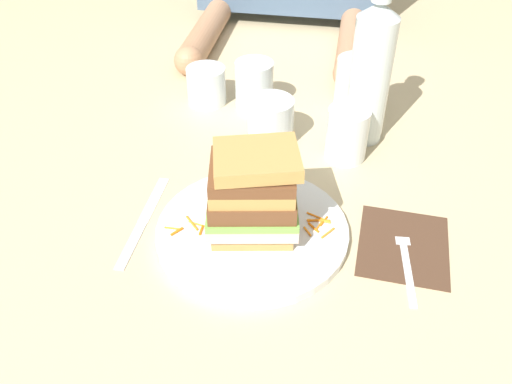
{
  "coord_description": "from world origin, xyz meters",
  "views": [
    {
      "loc": [
        0.1,
        -0.58,
        0.54
      ],
      "look_at": [
        -0.01,
        0.0,
        0.05
      ],
      "focal_mm": 37.99,
      "sensor_mm": 36.0,
      "label": 1
    }
  ],
  "objects_px": {
    "main_plate": "(252,231)",
    "juice_glass": "(347,136)",
    "water_bottle": "(371,72)",
    "empty_tumbler_0": "(206,85)",
    "napkin_dark": "(403,245)",
    "knife": "(142,222)",
    "fork": "(406,255)",
    "empty_tumbler_2": "(254,86)",
    "empty_tumbler_1": "(271,121)",
    "empty_tumbler_3": "(356,83)",
    "sandwich": "(252,193)"
  },
  "relations": [
    {
      "from": "juice_glass",
      "to": "empty_tumbler_2",
      "type": "relative_size",
      "value": 0.96
    },
    {
      "from": "knife",
      "to": "empty_tumbler_1",
      "type": "height_order",
      "value": "empty_tumbler_1"
    },
    {
      "from": "napkin_dark",
      "to": "water_bottle",
      "type": "distance_m",
      "value": 0.3
    },
    {
      "from": "empty_tumbler_2",
      "to": "empty_tumbler_3",
      "type": "bearing_deg",
      "value": 12.97
    },
    {
      "from": "napkin_dark",
      "to": "empty_tumbler_2",
      "type": "distance_m",
      "value": 0.43
    },
    {
      "from": "empty_tumbler_2",
      "to": "main_plate",
      "type": "bearing_deg",
      "value": -80.24
    },
    {
      "from": "sandwich",
      "to": "juice_glass",
      "type": "xyz_separation_m",
      "value": [
        0.12,
        0.21,
        -0.03
      ]
    },
    {
      "from": "main_plate",
      "to": "knife",
      "type": "distance_m",
      "value": 0.16
    },
    {
      "from": "sandwich",
      "to": "napkin_dark",
      "type": "relative_size",
      "value": 0.96
    },
    {
      "from": "napkin_dark",
      "to": "empty_tumbler_0",
      "type": "height_order",
      "value": "empty_tumbler_0"
    },
    {
      "from": "fork",
      "to": "sandwich",
      "type": "bearing_deg",
      "value": 177.85
    },
    {
      "from": "main_plate",
      "to": "sandwich",
      "type": "xyz_separation_m",
      "value": [
        0.0,
        0.0,
        0.07
      ]
    },
    {
      "from": "main_plate",
      "to": "sandwich",
      "type": "bearing_deg",
      "value": 50.92
    },
    {
      "from": "main_plate",
      "to": "empty_tumbler_2",
      "type": "distance_m",
      "value": 0.35
    },
    {
      "from": "juice_glass",
      "to": "empty_tumbler_3",
      "type": "xyz_separation_m",
      "value": [
        0.01,
        0.17,
        0.01
      ]
    },
    {
      "from": "empty_tumbler_1",
      "to": "empty_tumbler_2",
      "type": "xyz_separation_m",
      "value": [
        -0.05,
        0.11,
        0.01
      ]
    },
    {
      "from": "fork",
      "to": "empty_tumbler_2",
      "type": "height_order",
      "value": "empty_tumbler_2"
    },
    {
      "from": "main_plate",
      "to": "empty_tumbler_0",
      "type": "bearing_deg",
      "value": 113.59
    },
    {
      "from": "knife",
      "to": "empty_tumbler_0",
      "type": "height_order",
      "value": "empty_tumbler_0"
    },
    {
      "from": "napkin_dark",
      "to": "juice_glass",
      "type": "distance_m",
      "value": 0.22
    },
    {
      "from": "sandwich",
      "to": "napkin_dark",
      "type": "xyz_separation_m",
      "value": [
        0.21,
        0.01,
        -0.07
      ]
    },
    {
      "from": "knife",
      "to": "empty_tumbler_2",
      "type": "bearing_deg",
      "value": 73.67
    },
    {
      "from": "juice_glass",
      "to": "fork",
      "type": "bearing_deg",
      "value": -67.14
    },
    {
      "from": "sandwich",
      "to": "empty_tumbler_0",
      "type": "relative_size",
      "value": 1.86
    },
    {
      "from": "knife",
      "to": "empty_tumbler_1",
      "type": "bearing_deg",
      "value": 58.24
    },
    {
      "from": "empty_tumbler_0",
      "to": "empty_tumbler_3",
      "type": "distance_m",
      "value": 0.28
    },
    {
      "from": "empty_tumbler_0",
      "to": "empty_tumbler_2",
      "type": "bearing_deg",
      "value": -4.0
    },
    {
      "from": "fork",
      "to": "empty_tumbler_1",
      "type": "distance_m",
      "value": 0.33
    },
    {
      "from": "juice_glass",
      "to": "empty_tumbler_0",
      "type": "xyz_separation_m",
      "value": [
        -0.27,
        0.14,
        -0.01
      ]
    },
    {
      "from": "knife",
      "to": "juice_glass",
      "type": "bearing_deg",
      "value": 37.99
    },
    {
      "from": "juice_glass",
      "to": "water_bottle",
      "type": "height_order",
      "value": "water_bottle"
    },
    {
      "from": "napkin_dark",
      "to": "empty_tumbler_3",
      "type": "bearing_deg",
      "value": 102.69
    },
    {
      "from": "water_bottle",
      "to": "empty_tumbler_0",
      "type": "relative_size",
      "value": 3.77
    },
    {
      "from": "napkin_dark",
      "to": "sandwich",
      "type": "bearing_deg",
      "value": -176.13
    },
    {
      "from": "sandwich",
      "to": "water_bottle",
      "type": "relative_size",
      "value": 0.49
    },
    {
      "from": "knife",
      "to": "empty_tumbler_3",
      "type": "distance_m",
      "value": 0.49
    },
    {
      "from": "fork",
      "to": "juice_glass",
      "type": "relative_size",
      "value": 1.86
    },
    {
      "from": "napkin_dark",
      "to": "knife",
      "type": "distance_m",
      "value": 0.37
    },
    {
      "from": "main_plate",
      "to": "napkin_dark",
      "type": "distance_m",
      "value": 0.21
    },
    {
      "from": "fork",
      "to": "napkin_dark",
      "type": "bearing_deg",
      "value": 94.82
    },
    {
      "from": "main_plate",
      "to": "juice_glass",
      "type": "bearing_deg",
      "value": 60.98
    },
    {
      "from": "knife",
      "to": "empty_tumbler_2",
      "type": "xyz_separation_m",
      "value": [
        0.1,
        0.35,
        0.05
      ]
    },
    {
      "from": "main_plate",
      "to": "fork",
      "type": "xyz_separation_m",
      "value": [
        0.21,
        -0.01,
        -0.0
      ]
    },
    {
      "from": "empty_tumbler_0",
      "to": "empty_tumbler_2",
      "type": "relative_size",
      "value": 0.79
    },
    {
      "from": "sandwich",
      "to": "fork",
      "type": "relative_size",
      "value": 0.83
    },
    {
      "from": "empty_tumbler_1",
      "to": "empty_tumbler_3",
      "type": "distance_m",
      "value": 0.2
    },
    {
      "from": "main_plate",
      "to": "fork",
      "type": "relative_size",
      "value": 1.63
    },
    {
      "from": "empty_tumbler_3",
      "to": "knife",
      "type": "bearing_deg",
      "value": -126.3
    },
    {
      "from": "napkin_dark",
      "to": "empty_tumbler_0",
      "type": "bearing_deg",
      "value": 137.23
    },
    {
      "from": "main_plate",
      "to": "empty_tumbler_2",
      "type": "xyz_separation_m",
      "value": [
        -0.06,
        0.35,
        0.04
      ]
    }
  ]
}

